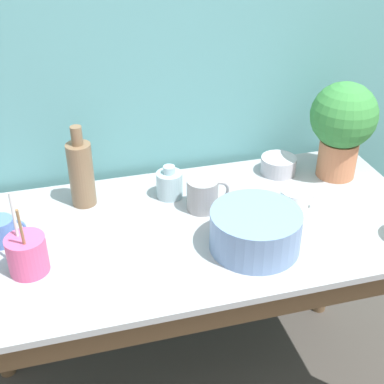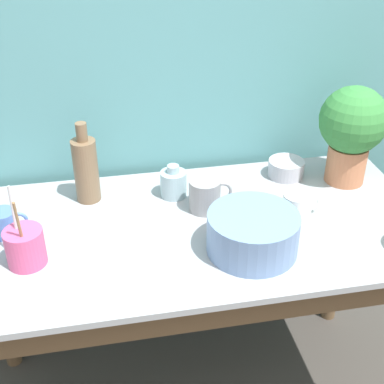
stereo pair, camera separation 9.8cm
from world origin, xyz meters
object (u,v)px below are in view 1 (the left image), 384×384
object	(u,v)px
utensil_cup	(27,254)
mug_blue	(2,231)
mug_grey	(203,194)
bottle_short	(169,184)
bottle_tall	(81,173)
mug_white	(295,201)
potted_plant	(343,123)
bowl_small_steel	(278,165)
bowl_wash_large	(255,230)

from	to	relation	value
utensil_cup	mug_blue	bearing A→B (deg)	115.70
mug_grey	utensil_cup	world-z (taller)	utensil_cup
bottle_short	mug_blue	bearing A→B (deg)	-167.00
bottle_tall	mug_blue	xyz separation A→B (m)	(-0.25, -0.15, -0.07)
mug_grey	mug_white	distance (m)	0.29
mug_grey	bottle_short	bearing A→B (deg)	130.12
mug_blue	mug_grey	distance (m)	0.61
mug_grey	utensil_cup	distance (m)	0.56
bottle_tall	potted_plant	bearing A→B (deg)	-2.99
utensil_cup	mug_grey	bearing A→B (deg)	17.61
mug_blue	bottle_tall	bearing A→B (deg)	31.53
bottle_short	mug_grey	world-z (taller)	bottle_short
mug_blue	mug_grey	world-z (taller)	mug_grey
mug_grey	bottle_tall	bearing A→B (deg)	159.87
bottle_tall	mug_grey	bearing A→B (deg)	-20.13
bottle_short	mug_blue	xyz separation A→B (m)	(-0.52, -0.12, -0.01)
bowl_small_steel	bowl_wash_large	bearing A→B (deg)	-121.55
potted_plant	mug_blue	bearing A→B (deg)	-174.57
mug_blue	utensil_cup	size ratio (longest dim) A/B	0.48
potted_plant	mug_white	size ratio (longest dim) A/B	2.79
potted_plant	mug_white	xyz separation A→B (m)	(-0.24, -0.18, -0.16)
bowl_small_steel	bottle_tall	bearing A→B (deg)	-178.10
bowl_wash_large	mug_white	size ratio (longest dim) A/B	2.12
potted_plant	bottle_short	bearing A→B (deg)	178.61
utensil_cup	bottle_tall	bearing A→B (deg)	59.91
bottle_short	mug_grey	distance (m)	0.13
potted_plant	utensil_cup	xyz separation A→B (m)	(-1.04, -0.26, -0.14)
bowl_wash_large	bowl_small_steel	distance (m)	0.45
mug_white	bowl_small_steel	size ratio (longest dim) A/B	0.98
bowl_small_steel	utensil_cup	world-z (taller)	utensil_cup
potted_plant	mug_blue	world-z (taller)	potted_plant
mug_white	mug_grey	bearing A→B (deg)	161.96
mug_white	bowl_small_steel	distance (m)	0.25
mug_grey	mug_white	bearing A→B (deg)	-18.04
bottle_short	bowl_small_steel	xyz separation A→B (m)	(0.41, 0.05, -0.02)
mug_white	utensil_cup	bearing A→B (deg)	-174.29
potted_plant	bottle_short	size ratio (longest dim) A/B	3.03
potted_plant	bottle_short	xyz separation A→B (m)	(-0.59, 0.01, -0.15)
mug_blue	utensil_cup	xyz separation A→B (m)	(0.07, -0.15, 0.01)
bowl_wash_large	mug_blue	distance (m)	0.72
mug_grey	bowl_wash_large	bearing A→B (deg)	-69.82
mug_white	bottle_tall	bearing A→B (deg)	160.76
mug_white	utensil_cup	world-z (taller)	utensil_cup
bowl_wash_large	mug_blue	size ratio (longest dim) A/B	2.31
mug_white	bowl_small_steel	xyz separation A→B (m)	(0.05, 0.24, -0.01)
bottle_short	mug_white	distance (m)	0.40
utensil_cup	bowl_small_steel	bearing A→B (deg)	20.74
bowl_wash_large	mug_grey	xyz separation A→B (m)	(-0.08, 0.23, -0.01)
mug_blue	utensil_cup	bearing A→B (deg)	-64.30
bowl_small_steel	potted_plant	bearing A→B (deg)	-19.99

